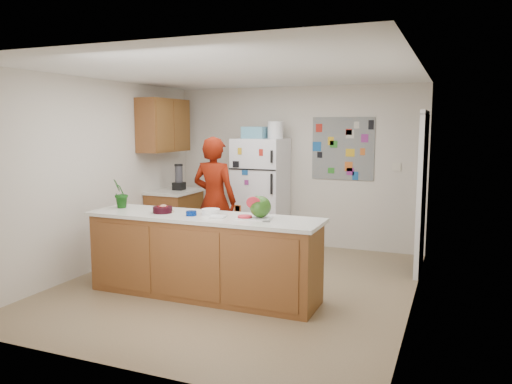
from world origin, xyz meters
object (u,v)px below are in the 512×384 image
at_px(person, 214,200).
at_px(cherry_bowl, 163,210).
at_px(refrigerator, 261,193).
at_px(watermelon, 260,207).

height_order(person, cherry_bowl, person).
bearing_deg(refrigerator, watermelon, -68.55).
bearing_deg(refrigerator, person, -102.86).
distance_m(refrigerator, person, 1.13).
bearing_deg(cherry_bowl, watermelon, 4.53).
xyz_separation_m(watermelon, cherry_bowl, (-1.15, -0.09, -0.09)).
distance_m(refrigerator, cherry_bowl, 2.43).
relative_size(person, watermelon, 7.62).
distance_m(person, cherry_bowl, 1.32).
height_order(watermelon, cherry_bowl, watermelon).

